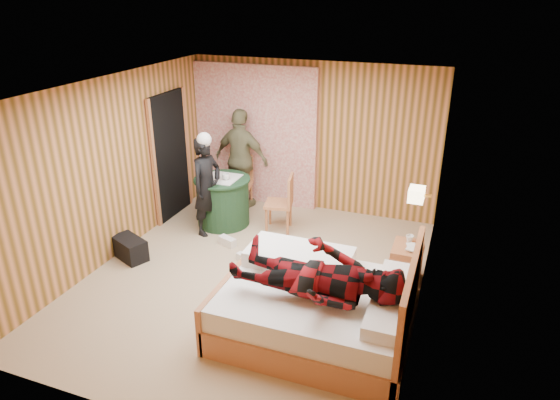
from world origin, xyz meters
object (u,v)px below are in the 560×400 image
at_px(nightstand, 406,263).
at_px(man_at_table, 242,159).
at_px(round_table, 223,201).
at_px(bed, 319,307).
at_px(chair_near, 284,199).
at_px(woman_standing, 207,187).
at_px(man_on_bed, 318,265).
at_px(chair_far, 240,178).
at_px(duffel_bag, 130,248).
at_px(wall_lamp, 417,194).

distance_m(nightstand, man_at_table, 3.40).
bearing_deg(round_table, bed, -43.64).
relative_size(round_table, chair_near, 0.98).
bearing_deg(woman_standing, man_at_table, 11.21).
xyz_separation_m(nightstand, man_on_bed, (-0.73, -1.63, 0.72)).
bearing_deg(chair_far, duffel_bag, -120.46).
distance_m(chair_far, woman_standing, 1.09).
bearing_deg(round_table, woman_standing, -101.61).
height_order(nightstand, chair_near, chair_near).
relative_size(wall_lamp, man_at_table, 0.15).
bearing_deg(duffel_bag, nightstand, 35.46).
bearing_deg(bed, wall_lamp, 57.02).
xyz_separation_m(chair_far, chair_near, (1.01, -0.58, -0.01)).
bearing_deg(wall_lamp, bed, -122.98).
bearing_deg(man_on_bed, woman_standing, 139.40).
distance_m(chair_far, chair_near, 1.17).
xyz_separation_m(bed, nightstand, (0.76, 1.40, -0.06)).
xyz_separation_m(bed, man_at_table, (-2.24, 2.88, 0.54)).
bearing_deg(duffel_bag, chair_near, 67.00).
bearing_deg(nightstand, chair_far, 154.46).
height_order(wall_lamp, man_on_bed, man_on_bed).
relative_size(nightstand, chair_far, 0.57).
distance_m(woman_standing, man_at_table, 1.11).
height_order(nightstand, round_table, round_table).
relative_size(wall_lamp, man_on_bed, 0.15).
distance_m(bed, duffel_bag, 3.05).
height_order(round_table, woman_standing, woman_standing).
relative_size(chair_near, man_on_bed, 0.51).
bearing_deg(nightstand, duffel_bag, -168.63).
bearing_deg(nightstand, chair_near, 156.83).
bearing_deg(man_at_table, round_table, 98.34).
distance_m(bed, chair_far, 3.63).
distance_m(wall_lamp, chair_far, 3.53).
bearing_deg(man_on_bed, chair_far, 126.68).
bearing_deg(chair_near, duffel_bag, -58.70).
relative_size(nightstand, round_table, 0.60).
relative_size(man_at_table, man_on_bed, 0.97).
distance_m(wall_lamp, duffel_bag, 3.99).
xyz_separation_m(bed, man_on_bed, (0.03, -0.23, 0.67)).
bearing_deg(bed, man_on_bed, -83.07).
bearing_deg(man_at_table, chair_near, 156.08).
bearing_deg(wall_lamp, chair_near, 153.50).
distance_m(round_table, chair_far, 0.72).
xyz_separation_m(nightstand, round_table, (-3.00, 0.74, 0.13)).
distance_m(duffel_bag, man_on_bed, 3.23).
bearing_deg(chair_near, man_on_bed, 15.50).
height_order(bed, man_on_bed, man_on_bed).
relative_size(wall_lamp, chair_near, 0.29).
bearing_deg(man_at_table, bed, 136.18).
xyz_separation_m(wall_lamp, bed, (-0.80, -1.23, -0.98)).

